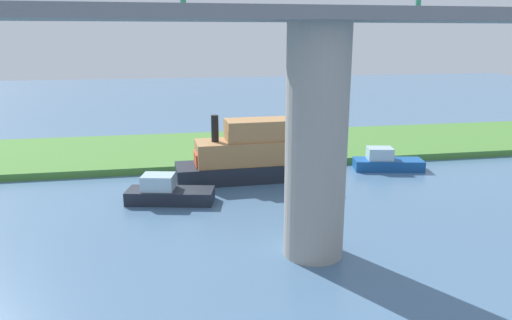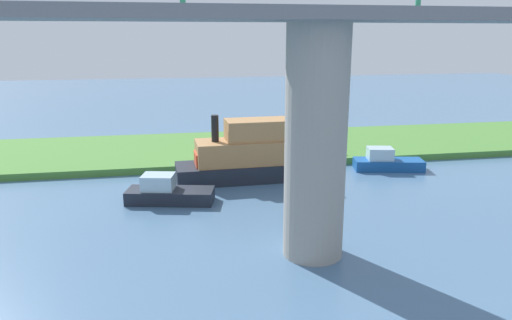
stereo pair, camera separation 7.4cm
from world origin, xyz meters
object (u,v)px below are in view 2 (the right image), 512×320
Objects in this scene: bridge_pylon at (316,144)px; motorboat_red at (246,156)px; person_on_bank at (206,151)px; houseboat_blue at (386,162)px; riverboat_paddlewheel at (167,192)px; mooring_post at (337,147)px.

motorboat_red is at bearing -85.17° from bridge_pylon.
bridge_pylon is at bearing 102.01° from person_on_bank.
person_on_bank is 13.10m from houseboat_blue.
riverboat_paddlewheel is 1.03× the size of houseboat_blue.
bridge_pylon is 1.94× the size of houseboat_blue.
mooring_post is at bearing -54.49° from houseboat_blue.
bridge_pylon is 10.02× the size of mooring_post.
motorboat_red reaches higher than person_on_bank.
mooring_post is 0.19× the size of houseboat_blue.
person_on_bank is 8.07m from riverboat_paddlewheel.
mooring_post is 4.34m from houseboat_blue.
bridge_pylon reaches higher than mooring_post.
mooring_post is at bearing -152.63° from motorboat_red.
person_on_bank is 4.49m from motorboat_red.
mooring_post is at bearing -149.41° from riverboat_paddlewheel.
bridge_pylon is 17.73m from mooring_post.
houseboat_blue is at bearing 125.51° from mooring_post.
houseboat_blue is (-12.68, 3.27, -0.62)m from person_on_bank.
mooring_post is 15.21m from riverboat_paddlewheel.
motorboat_red reaches higher than houseboat_blue.
motorboat_red reaches higher than mooring_post.
motorboat_red is at bearing -144.98° from riverboat_paddlewheel.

